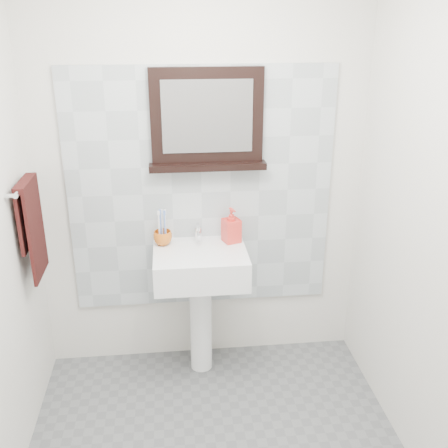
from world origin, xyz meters
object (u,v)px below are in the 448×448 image
at_px(pedestal_sink, 200,278).
at_px(soap_dispenser, 231,225).
at_px(toothbrush_cup, 163,238).
at_px(framed_mirror, 207,122).
at_px(hand_towel, 31,221).

height_order(pedestal_sink, soap_dispenser, soap_dispenser).
bearing_deg(toothbrush_cup, framed_mirror, 15.81).
distance_m(soap_dispenser, hand_towel, 1.14).
height_order(framed_mirror, hand_towel, framed_mirror).
bearing_deg(toothbrush_cup, pedestal_sink, -26.20).
bearing_deg(hand_towel, pedestal_sink, 5.93).
bearing_deg(framed_mirror, soap_dispenser, -30.45).
distance_m(pedestal_sink, soap_dispenser, 0.37).
bearing_deg(pedestal_sink, framed_mirror, 70.46).
bearing_deg(soap_dispenser, framed_mirror, 131.03).
distance_m(toothbrush_cup, hand_towel, 0.76).
distance_m(pedestal_sink, hand_towel, 1.02).
height_order(pedestal_sink, framed_mirror, framed_mirror).
bearing_deg(hand_towel, soap_dispenser, 10.30).
bearing_deg(soap_dispenser, toothbrush_cup, 161.62).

